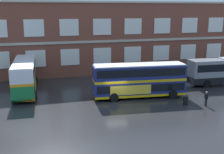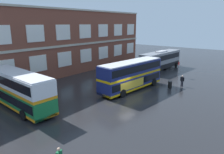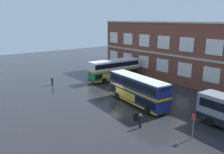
% 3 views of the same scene
% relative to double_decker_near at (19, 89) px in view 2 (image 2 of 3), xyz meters
% --- Properties ---
extents(ground_plane, '(120.00, 120.00, 0.00)m').
position_rel_double_decker_near_xyz_m(ground_plane, '(9.93, -5.28, -2.15)').
color(ground_plane, '#232326').
extents(brick_terminal_building, '(46.27, 8.19, 11.64)m').
position_rel_double_decker_near_xyz_m(brick_terminal_building, '(11.97, 10.70, 3.53)').
color(brick_terminal_building, brown).
rests_on(brick_terminal_building, ground).
extents(double_decker_near, '(3.31, 11.12, 4.07)m').
position_rel_double_decker_near_xyz_m(double_decker_near, '(0.00, 0.00, 0.00)').
color(double_decker_near, '#197038').
rests_on(double_decker_near, ground).
extents(double_decker_middle, '(11.21, 3.74, 4.07)m').
position_rel_double_decker_near_xyz_m(double_decker_middle, '(13.16, -6.26, 0.00)').
color(double_decker_middle, navy).
rests_on(double_decker_middle, ground).
extents(touring_coach, '(12.15, 3.51, 3.80)m').
position_rel_double_decker_near_xyz_m(touring_coach, '(27.81, -3.81, -0.24)').
color(touring_coach, gray).
rests_on(touring_coach, ground).
extents(second_passenger, '(0.26, 0.63, 1.70)m').
position_rel_double_decker_near_xyz_m(second_passenger, '(19.03, -11.46, -1.22)').
color(second_passenger, black).
rests_on(second_passenger, ground).
extents(bus_stand_flag, '(0.44, 0.10, 2.70)m').
position_rel_double_decker_near_xyz_m(bus_stand_flag, '(24.11, -8.93, -0.51)').
color(bus_stand_flag, slate).
rests_on(bus_stand_flag, ground).
extents(station_litter_bin, '(0.60, 0.60, 1.03)m').
position_rel_double_decker_near_xyz_m(station_litter_bin, '(17.16, -10.37, -1.63)').
color(station_litter_bin, black).
rests_on(station_litter_bin, ground).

